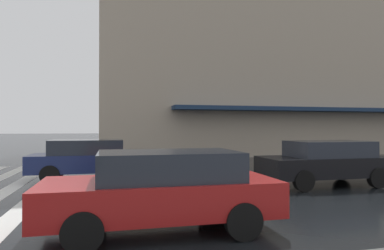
# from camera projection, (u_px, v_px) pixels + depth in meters

# --- Properties ---
(haussmann_block_corner) EXTENTS (18.22, 27.40, 22.50)m
(haussmann_block_corner) POSITION_uv_depth(u_px,v_px,m) (260.00, 26.00, 30.28)
(haussmann_block_corner) COLOR tan
(haussmann_block_corner) RESTS_ON ground_plane
(car_black) EXTENTS (1.85, 4.10, 1.41)m
(car_black) POSITION_uv_depth(u_px,v_px,m) (326.00, 161.00, 10.73)
(car_black) COLOR black
(car_black) RESTS_ON ground_plane
(car_red) EXTENTS (1.85, 4.10, 1.41)m
(car_red) POSITION_uv_depth(u_px,v_px,m) (163.00, 188.00, 5.99)
(car_red) COLOR maroon
(car_red) RESTS_ON ground_plane
(car_navy) EXTENTS (1.85, 4.10, 1.41)m
(car_navy) POSITION_uv_depth(u_px,v_px,m) (90.00, 158.00, 11.94)
(car_navy) COLOR navy
(car_navy) RESTS_ON ground_plane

